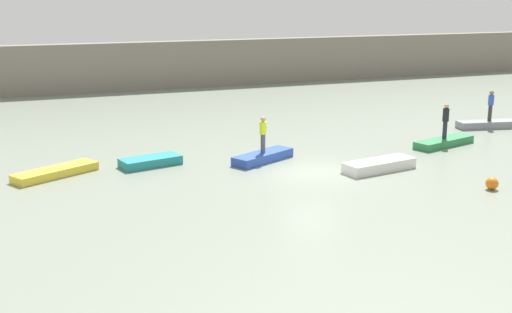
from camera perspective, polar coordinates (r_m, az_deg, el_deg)
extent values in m
plane|color=gray|center=(28.58, 4.76, -1.40)|extent=(120.00, 120.00, 0.00)
cube|color=gray|center=(53.68, -8.00, 7.92)|extent=(80.00, 1.20, 3.79)
cube|color=gold|center=(29.16, -17.12, -1.32)|extent=(3.77, 2.67, 0.35)
cube|color=teal|center=(29.92, -9.21, -0.43)|extent=(2.90, 1.74, 0.40)
cube|color=#2B4CAD|center=(30.29, 0.61, -0.04)|extent=(3.39, 2.39, 0.42)
cube|color=white|center=(29.27, 10.72, -0.76)|extent=(3.54, 1.66, 0.46)
cube|color=#2D7F47|center=(34.71, 16.11, 1.21)|extent=(3.83, 1.97, 0.38)
cube|color=gray|center=(40.07, 19.70, 2.66)|extent=(3.83, 1.64, 0.42)
cylinder|color=#232838|center=(34.57, 16.18, 2.25)|extent=(0.22, 0.22, 0.91)
cylinder|color=black|center=(34.43, 16.27, 3.53)|extent=(0.32, 0.32, 0.66)
sphere|color=tan|center=(34.35, 16.32, 4.26)|extent=(0.23, 0.23, 0.23)
cylinder|color=#4C4C56|center=(30.14, 0.61, 1.16)|extent=(0.22, 0.22, 0.88)
cylinder|color=#D8F226|center=(29.98, 0.62, 2.51)|extent=(0.32, 0.32, 0.57)
sphere|color=tan|center=(29.90, 0.62, 3.27)|extent=(0.25, 0.25, 0.25)
cylinder|color=#38332D|center=(39.95, 19.78, 3.61)|extent=(0.22, 0.22, 0.93)
cylinder|color=blue|center=(39.83, 19.87, 4.67)|extent=(0.32, 0.32, 0.57)
sphere|color=#936B4C|center=(39.77, 19.92, 5.27)|extent=(0.26, 0.26, 0.26)
sphere|color=orange|center=(27.64, 19.93, -2.23)|extent=(0.51, 0.51, 0.51)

